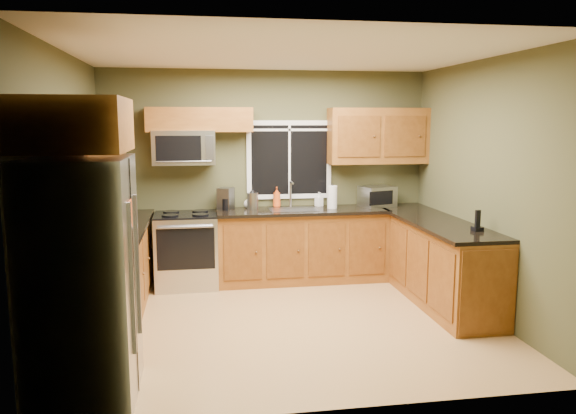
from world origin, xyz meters
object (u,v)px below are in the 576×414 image
object	(u,v)px
soap_bottle_a	(277,197)
toaster_oven	(377,196)
kettle	(253,200)
paper_towel_roll	(332,197)
coffee_maker	(226,199)
soap_bottle_b	(319,199)
refrigerator	(83,281)
range	(187,250)
soap_bottle_c	(248,202)
microwave	(184,148)
cordless_phone	(477,225)

from	to	relation	value
soap_bottle_a	toaster_oven	bearing A→B (deg)	-5.49
kettle	paper_towel_roll	world-z (taller)	paper_towel_roll
coffee_maker	soap_bottle_b	xyz separation A→B (m)	(1.23, 0.09, -0.04)
paper_towel_roll	soap_bottle_a	bearing A→B (deg)	163.78
soap_bottle_b	refrigerator	bearing A→B (deg)	-128.92
range	toaster_oven	distance (m)	2.57
toaster_oven	coffee_maker	distance (m)	1.99
coffee_maker	soap_bottle_c	xyz separation A→B (m)	(0.30, 0.09, -0.05)
soap_bottle_a	soap_bottle_b	size ratio (longest dim) A/B	1.42
toaster_oven	soap_bottle_c	size ratio (longest dim) A/B	3.21
paper_towel_roll	kettle	bearing A→B (deg)	173.97
refrigerator	kettle	world-z (taller)	refrigerator
range	coffee_maker	distance (m)	0.80
range	soap_bottle_b	bearing A→B (deg)	7.57
microwave	coffee_maker	distance (m)	0.83
soap_bottle_a	cordless_phone	size ratio (longest dim) A/B	1.23
range	toaster_oven	world-z (taller)	toaster_oven
microwave	soap_bottle_b	xyz separation A→B (m)	(1.73, 0.09, -0.70)
coffee_maker	soap_bottle_b	world-z (taller)	coffee_maker
toaster_oven	cordless_phone	xyz separation A→B (m)	(0.49, -1.77, -0.07)
refrigerator	soap_bottle_c	size ratio (longest dim) A/B	11.49
refrigerator	paper_towel_roll	bearing A→B (deg)	47.64
cordless_phone	soap_bottle_c	bearing A→B (deg)	138.96
toaster_oven	coffee_maker	size ratio (longest dim) A/B	1.80
toaster_oven	soap_bottle_a	xyz separation A→B (m)	(-1.32, 0.13, 0.00)
paper_towel_roll	soap_bottle_c	size ratio (longest dim) A/B	2.06
refrigerator	soap_bottle_b	world-z (taller)	refrigerator
kettle	cordless_phone	bearing A→B (deg)	-40.19
toaster_oven	soap_bottle_b	bearing A→B (deg)	170.49
refrigerator	kettle	xyz separation A→B (m)	(1.53, 2.91, 0.16)
toaster_oven	soap_bottle_a	world-z (taller)	same
toaster_oven	paper_towel_roll	xyz separation A→B (m)	(-0.63, -0.07, 0.01)
coffee_maker	soap_bottle_a	distance (m)	0.67
soap_bottle_a	microwave	bearing A→B (deg)	-175.39
refrigerator	soap_bottle_b	size ratio (longest dim) A/B	9.66
kettle	soap_bottle_a	world-z (taller)	soap_bottle_a
microwave	cordless_phone	world-z (taller)	microwave
refrigerator	coffee_maker	xyz separation A→B (m)	(1.19, 2.91, 0.17)
paper_towel_roll	range	bearing A→B (deg)	-179.11
soap_bottle_c	cordless_phone	bearing A→B (deg)	-41.04
paper_towel_roll	soap_bottle_b	size ratio (longest dim) A/B	1.73
microwave	soap_bottle_a	world-z (taller)	microwave
kettle	cordless_phone	size ratio (longest dim) A/B	1.19
coffee_maker	kettle	distance (m)	0.34
range	soap_bottle_c	bearing A→B (deg)	16.07
refrigerator	soap_bottle_c	distance (m)	3.35
coffee_maker	paper_towel_roll	bearing A→B (deg)	-4.57
microwave	soap_bottle_c	bearing A→B (deg)	6.72
refrigerator	soap_bottle_b	bearing A→B (deg)	51.08
refrigerator	paper_towel_roll	world-z (taller)	refrigerator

